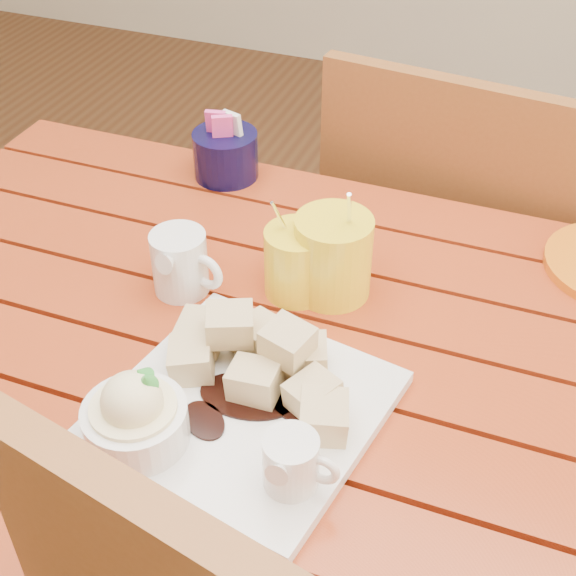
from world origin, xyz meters
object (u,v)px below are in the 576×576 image
at_px(table, 264,398).
at_px(coffee_mug_right, 299,262).
at_px(dessert_plate, 221,401).
at_px(coffee_mug_left, 331,254).
at_px(chair_far, 449,258).

bearing_deg(table, coffee_mug_right, 84.98).
distance_m(dessert_plate, coffee_mug_left, 0.27).
relative_size(table, coffee_mug_right, 8.46).
relative_size(coffee_mug_left, coffee_mug_right, 1.19).
height_order(table, dessert_plate, dessert_plate).
distance_m(table, dessert_plate, 0.20).
distance_m(coffee_mug_left, coffee_mug_right, 0.04).
relative_size(table, chair_far, 1.31).
height_order(table, chair_far, chair_far).
bearing_deg(chair_far, table, 82.49).
height_order(table, coffee_mug_left, coffee_mug_left).
height_order(coffee_mug_left, coffee_mug_right, coffee_mug_left).
xyz_separation_m(coffee_mug_right, chair_far, (0.13, 0.47, -0.29)).
relative_size(dessert_plate, coffee_mug_right, 2.30).
relative_size(coffee_mug_left, chair_far, 0.18).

